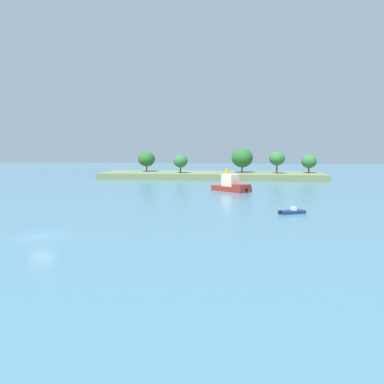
{
  "coord_description": "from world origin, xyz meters",
  "views": [
    {
      "loc": [
        21.97,
        -42.48,
        9.71
      ],
      "look_at": [
        11.77,
        35.72,
        1.2
      ],
      "focal_mm": 39.58,
      "sensor_mm": 36.0,
      "label": 1
    }
  ],
  "objects": [
    {
      "name": "small_motorboat",
      "position": [
        28.52,
        19.67,
        0.26
      ],
      "size": [
        4.06,
        3.22,
        0.95
      ],
      "color": "navy",
      "rests_on": "ground"
    },
    {
      "name": "tugboat",
      "position": [
        18.65,
        49.5,
        1.24
      ],
      "size": [
        9.07,
        8.75,
        4.88
      ],
      "color": "maroon",
      "rests_on": "ground"
    },
    {
      "name": "ground_plane",
      "position": [
        0.0,
        0.0,
        0.0
      ],
      "size": [
        400.0,
        400.0,
        0.0
      ],
      "primitive_type": "plane",
      "color": "teal"
    },
    {
      "name": "treeline_island",
      "position": [
        12.3,
        85.34,
        2.01
      ],
      "size": [
        66.67,
        17.68,
        9.17
      ],
      "color": "#66754C",
      "rests_on": "ground"
    }
  ]
}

